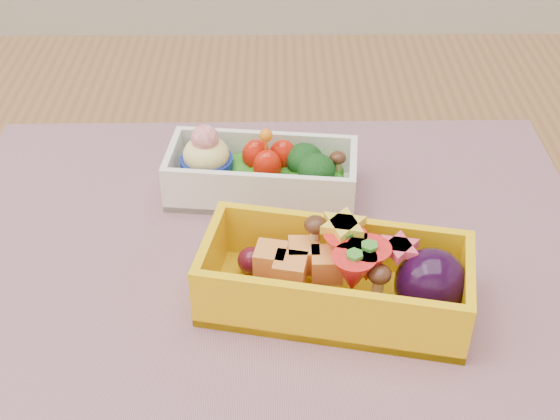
{
  "coord_description": "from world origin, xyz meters",
  "views": [
    {
      "loc": [
        0.03,
        -0.41,
        1.12
      ],
      "look_at": [
        0.03,
        0.02,
        0.79
      ],
      "focal_mm": 48.04,
      "sensor_mm": 36.0,
      "label": 1
    }
  ],
  "objects_px": {
    "table": "(239,357)",
    "bento_yellow": "(341,277)",
    "placemat": "(270,255)",
    "bento_white": "(261,172)"
  },
  "relations": [
    {
      "from": "table",
      "to": "bento_yellow",
      "type": "bearing_deg",
      "value": -30.59
    },
    {
      "from": "table",
      "to": "placemat",
      "type": "distance_m",
      "value": 0.1
    },
    {
      "from": "bento_white",
      "to": "bento_yellow",
      "type": "height_order",
      "value": "bento_white"
    },
    {
      "from": "table",
      "to": "bento_white",
      "type": "distance_m",
      "value": 0.15
    },
    {
      "from": "table",
      "to": "placemat",
      "type": "height_order",
      "value": "placemat"
    },
    {
      "from": "bento_white",
      "to": "bento_yellow",
      "type": "bearing_deg",
      "value": -60.9
    },
    {
      "from": "placemat",
      "to": "bento_white",
      "type": "distance_m",
      "value": 0.08
    },
    {
      "from": "bento_white",
      "to": "table",
      "type": "bearing_deg",
      "value": -96.01
    },
    {
      "from": "bento_yellow",
      "to": "placemat",
      "type": "bearing_deg",
      "value": 142.92
    },
    {
      "from": "table",
      "to": "bento_yellow",
      "type": "distance_m",
      "value": 0.15
    }
  ]
}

